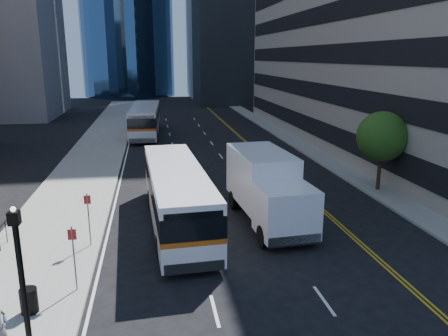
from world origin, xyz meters
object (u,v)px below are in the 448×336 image
at_px(street_tree, 382,137).
at_px(bus_rear, 146,119).
at_px(bus_front, 177,194).
at_px(trash_can, 29,301).
at_px(box_truck, 267,187).
at_px(lamp_post, 22,281).

height_order(street_tree, bus_rear, street_tree).
bearing_deg(bus_front, bus_rear, 90.68).
height_order(bus_front, trash_can, bus_front).
distance_m(street_tree, box_truck, 9.67).
height_order(box_truck, trash_can, box_truck).
relative_size(bus_rear, trash_can, 14.85).
height_order(street_tree, trash_can, street_tree).
distance_m(lamp_post, trash_can, 3.53).
distance_m(street_tree, bus_rear, 28.17).
bearing_deg(trash_can, bus_rear, 84.11).
height_order(bus_rear, box_truck, box_truck).
xyz_separation_m(street_tree, trash_can, (-18.73, -11.29, -3.06)).
bearing_deg(street_tree, bus_front, -164.14).
bearing_deg(bus_front, lamp_post, -117.83).
relative_size(bus_rear, box_truck, 1.66).
height_order(bus_front, bus_rear, bus_rear).
relative_size(lamp_post, box_truck, 0.59).
distance_m(street_tree, trash_can, 22.08).
xyz_separation_m(bus_rear, box_truck, (6.54, -27.81, 0.12)).
bearing_deg(bus_rear, bus_front, -83.41).
distance_m(lamp_post, box_truck, 13.68).
relative_size(lamp_post, trash_can, 5.25).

